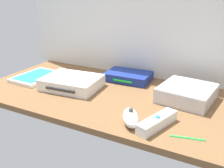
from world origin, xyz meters
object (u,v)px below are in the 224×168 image
(game_case, at_px, (36,77))
(mini_computer, at_px, (187,93))
(stylus_pen, at_px, (187,137))
(game_console, at_px, (72,82))
(remote_wand, at_px, (157,122))
(network_router, at_px, (128,76))
(remote_nunchuk, at_px, (131,117))

(game_case, bearing_deg, mini_computer, 9.48)
(game_case, height_order, stylus_pen, game_case)
(game_console, bearing_deg, game_case, 171.25)
(remote_wand, bearing_deg, network_router, 143.73)
(mini_computer, relative_size, stylus_pen, 2.10)
(game_case, xyz_separation_m, remote_nunchuk, (0.51, -0.16, 0.01))
(remote_wand, bearing_deg, game_case, -176.59)
(game_console, height_order, game_case, game_console)
(game_console, relative_size, network_router, 1.21)
(game_console, bearing_deg, remote_wand, -23.69)
(mini_computer, relative_size, game_case, 0.97)
(remote_nunchuk, bearing_deg, network_router, 84.52)
(remote_nunchuk, bearing_deg, stylus_pen, -30.98)
(game_console, distance_m, remote_nunchuk, 0.35)
(game_case, bearing_deg, game_console, -1.34)
(game_console, relative_size, remote_nunchuk, 2.06)
(stylus_pen, bearing_deg, remote_nunchuk, -179.98)
(mini_computer, height_order, remote_nunchuk, mini_computer)
(network_router, xyz_separation_m, stylus_pen, (0.32, -0.33, -0.01))
(stylus_pen, bearing_deg, remote_wand, 168.03)
(network_router, distance_m, remote_nunchuk, 0.36)
(stylus_pen, bearing_deg, mini_computer, 103.72)
(game_case, height_order, remote_wand, remote_wand)
(mini_computer, height_order, stylus_pen, mini_computer)
(mini_computer, bearing_deg, stylus_pen, -76.28)
(remote_wand, bearing_deg, stylus_pen, 5.12)
(remote_nunchuk, distance_m, stylus_pen, 0.16)
(network_router, distance_m, stylus_pen, 0.46)
(mini_computer, distance_m, game_case, 0.62)
(remote_wand, relative_size, remote_nunchuk, 1.40)
(game_case, distance_m, network_router, 0.39)
(remote_wand, height_order, stylus_pen, remote_wand)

